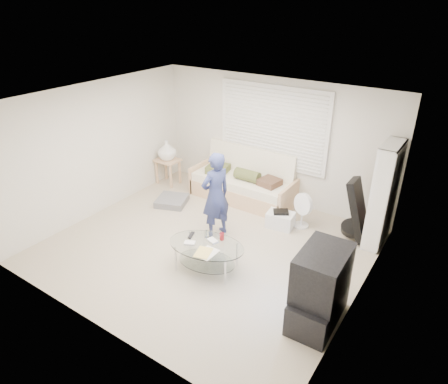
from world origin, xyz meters
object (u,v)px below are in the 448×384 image
Objects in this scene: futon_sofa at (244,184)px; tv_unit at (320,288)px; bookshelf at (383,195)px; coffee_table at (206,249)px.

tv_unit is at bearing -42.96° from futon_sofa.
futon_sofa is 1.20× the size of bookshelf.
bookshelf reaches higher than coffee_table.
futon_sofa is at bearing 137.04° from tv_unit.
bookshelf is at bearing 86.91° from tv_unit.
tv_unit is (-0.13, -2.32, -0.38)m from bookshelf.
bookshelf is at bearing 48.61° from coffee_table.
bookshelf is 1.36× the size of coffee_table.
coffee_table is at bearing 177.51° from tv_unit.
coffee_table is at bearing -71.90° from futon_sofa.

